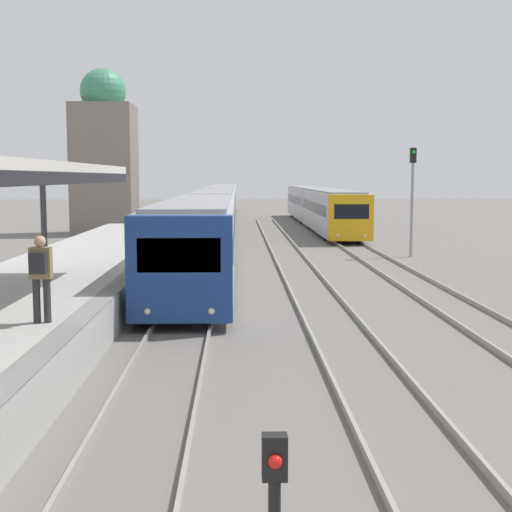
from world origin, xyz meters
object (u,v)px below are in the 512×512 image
(train_far, at_px, (318,205))
(person_on_platform, at_px, (40,272))
(train_near, at_px, (218,207))
(signal_mast_far, at_px, (412,189))

(train_far, bearing_deg, person_on_platform, -103.57)
(train_near, height_order, train_far, train_near)
(train_near, height_order, signal_mast_far, signal_mast_far)
(train_far, bearing_deg, train_near, -153.94)
(person_on_platform, xyz_separation_m, train_far, (10.01, 41.46, -0.37))
(person_on_platform, bearing_deg, train_far, 76.43)
(train_near, relative_size, train_far, 2.15)
(signal_mast_far, bearing_deg, person_on_platform, -120.84)
(person_on_platform, distance_m, signal_mast_far, 23.45)
(person_on_platform, relative_size, train_near, 0.02)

